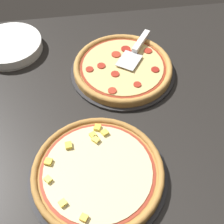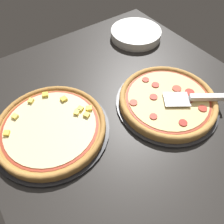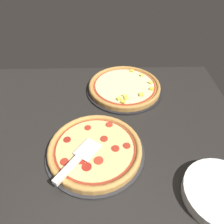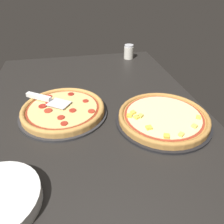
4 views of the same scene
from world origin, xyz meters
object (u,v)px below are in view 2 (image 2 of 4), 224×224
plate_stack (136,34)px  serving_spatula (201,98)px  pizza_front (168,100)px  pizza_back (51,127)px

plate_stack → serving_spatula: bearing=168.0°
pizza_front → plate_stack: (42.92, -19.52, -0.54)cm
serving_spatula → plate_stack: (50.53, -10.71, -2.88)cm
pizza_front → pizza_back: pizza_back is taller
plate_stack → pizza_front: bearing=155.5°
pizza_front → plate_stack: bearing=-24.5°
serving_spatula → plate_stack: 51.74cm
pizza_back → plate_stack: 67.79cm
pizza_back → serving_spatula: size_ratio=1.81×
pizza_back → serving_spatula: serving_spatula is taller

